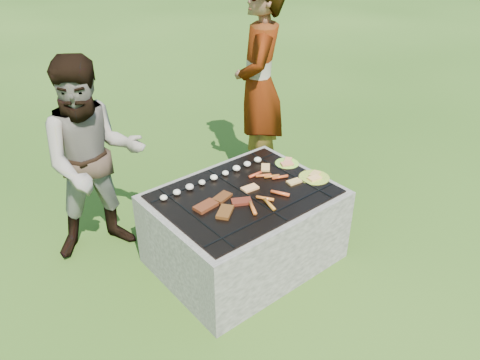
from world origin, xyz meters
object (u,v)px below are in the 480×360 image
at_px(plate_far, 287,163).
at_px(cook, 259,87).
at_px(fire_pit, 244,230).
at_px(plate_near, 314,178).
at_px(bystander, 94,161).

relative_size(plate_far, cook, 0.13).
relative_size(fire_pit, plate_near, 4.56).
distance_m(fire_pit, cook, 1.48).
height_order(plate_far, plate_near, same).
distance_m(plate_near, cook, 1.21).
height_order(fire_pit, bystander, bystander).
bearing_deg(fire_pit, bystander, 131.81).
bearing_deg(plate_far, cook, 63.76).
xyz_separation_m(plate_near, cook, (0.39, 1.09, 0.35)).
bearing_deg(plate_near, plate_far, 90.09).
distance_m(cook, bystander, 1.71).
bearing_deg(cook, fire_pit, -2.64).
relative_size(plate_near, bystander, 0.18).
xyz_separation_m(fire_pit, bystander, (-0.75, 0.84, 0.51)).
bearing_deg(bystander, plate_near, -21.50).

